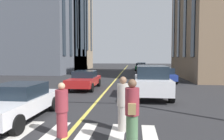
{
  "coord_description": "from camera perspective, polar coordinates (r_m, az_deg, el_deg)",
  "views": [
    {
      "loc": [
        -2.62,
        -2.02,
        2.38
      ],
      "look_at": [
        8.14,
        -0.85,
        1.73
      ],
      "focal_mm": 33.33,
      "sensor_mm": 36.0,
      "label": 1
    }
  ],
  "objects": [
    {
      "name": "car_green_parked_a",
      "position": [
        38.15,
        7.75,
        0.9
      ],
      "size": [
        4.4,
        1.95,
        1.37
      ],
      "color": "#1E6038",
      "rests_on": "ground_plane"
    },
    {
      "name": "car_blue_near",
      "position": [
        43.13,
        8.05,
        1.19
      ],
      "size": [
        4.4,
        1.95,
        1.37
      ],
      "color": "navy",
      "rests_on": "ground_plane"
    },
    {
      "name": "pedestrian_companion",
      "position": [
        6.79,
        3.03,
        -9.27
      ],
      "size": [
        0.38,
        0.38,
        1.77
      ],
      "color": "beige",
      "rests_on": "ground_plane"
    },
    {
      "name": "traffic_light_mast",
      "position": [
        8.21,
        25.8,
        13.89
      ],
      "size": [
        0.36,
        4.59,
        5.5
      ],
      "color": "#595B60",
      "rests_on": "ground_plane"
    },
    {
      "name": "car_blue_parked_b",
      "position": [
        20.43,
        14.28,
        -1.38
      ],
      "size": [
        3.9,
        1.89,
        1.4
      ],
      "color": "navy",
      "rests_on": "ground_plane"
    },
    {
      "name": "car_blue_far",
      "position": [
        30.45,
        8.6,
        0.25
      ],
      "size": [
        4.4,
        1.95,
        1.37
      ],
      "color": "navy",
      "rests_on": "ground_plane"
    },
    {
      "name": "lane_centre_line",
      "position": [
        22.83,
        1.09,
        -2.53
      ],
      "size": [
        80.0,
        0.16,
        0.01
      ],
      "color": "#D8C64C",
      "rests_on": "ground_plane"
    },
    {
      "name": "car_white_trailing",
      "position": [
        12.78,
        10.75,
        -2.96
      ],
      "size": [
        4.7,
        2.14,
        1.88
      ],
      "color": "silver",
      "rests_on": "ground_plane"
    },
    {
      "name": "car_white_oncoming",
      "position": [
        8.81,
        -24.49,
        -7.85
      ],
      "size": [
        4.4,
        1.95,
        1.37
      ],
      "color": "silver",
      "rests_on": "ground_plane"
    },
    {
      "name": "car_red_mid",
      "position": [
        15.94,
        -7.55,
        -2.63
      ],
      "size": [
        4.4,
        1.95,
        1.37
      ],
      "color": "#B21E1E",
      "rests_on": "ground_plane"
    },
    {
      "name": "pedestrian_near",
      "position": [
        6.5,
        -13.59,
        -10.61
      ],
      "size": [
        0.38,
        0.38,
        1.64
      ],
      "color": "maroon",
      "rests_on": "ground_plane"
    },
    {
      "name": "building_left_far",
      "position": [
        37.47,
        -18.79,
        14.0
      ],
      "size": [
        15.19,
        11.91,
        18.71
      ],
      "color": "#565B66",
      "rests_on": "ground_plane"
    },
    {
      "name": "pedestrian_far",
      "position": [
        5.68,
        5.53,
        -11.54
      ],
      "size": [
        0.5,
        0.38,
        1.81
      ],
      "color": "#4C724C",
      "rests_on": "ground_plane"
    },
    {
      "name": "crosswalk_marking",
      "position": [
        6.8,
        -12.06,
        -17.09
      ],
      "size": [
        2.4,
        5.45,
        0.01
      ],
      "color": "silver",
      "rests_on": "ground_plane"
    }
  ]
}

